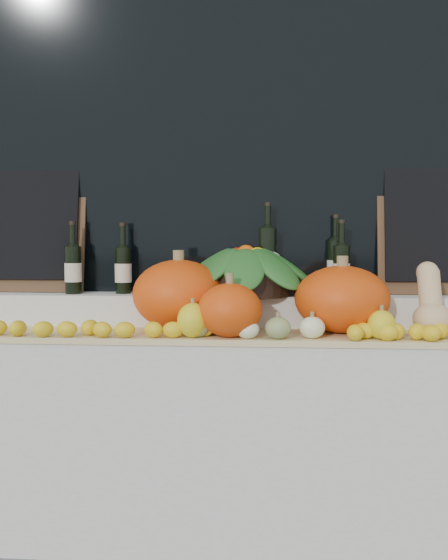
{
  "coord_description": "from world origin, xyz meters",
  "views": [
    {
      "loc": [
        0.19,
        -1.11,
        1.31
      ],
      "look_at": [
        0.0,
        1.45,
        1.12
      ],
      "focal_mm": 40.0,
      "sensor_mm": 36.0,
      "label": 1
    }
  ],
  "objects_px": {
    "produce_bowl": "(246,270)",
    "wine_bottle_tall": "(268,260)",
    "butternut_squash": "(431,305)",
    "pumpkin_left": "(179,294)",
    "pumpkin_right": "(342,299)"
  },
  "relations": [
    {
      "from": "pumpkin_right",
      "to": "butternut_squash",
      "type": "height_order",
      "value": "butternut_squash"
    },
    {
      "from": "pumpkin_left",
      "to": "pumpkin_right",
      "type": "relative_size",
      "value": 1.01
    },
    {
      "from": "butternut_squash",
      "to": "wine_bottle_tall",
      "type": "relative_size",
      "value": 0.71
    },
    {
      "from": "pumpkin_right",
      "to": "wine_bottle_tall",
      "type": "bearing_deg",
      "value": 143.39
    },
    {
      "from": "pumpkin_right",
      "to": "butternut_squash",
      "type": "distance_m",
      "value": 0.35
    },
    {
      "from": "pumpkin_left",
      "to": "pumpkin_right",
      "type": "height_order",
      "value": "pumpkin_left"
    },
    {
      "from": "pumpkin_left",
      "to": "wine_bottle_tall",
      "type": "xyz_separation_m",
      "value": [
        0.38,
        0.18,
        0.14
      ]
    },
    {
      "from": "pumpkin_right",
      "to": "butternut_squash",
      "type": "relative_size",
      "value": 1.33
    },
    {
      "from": "pumpkin_left",
      "to": "butternut_squash",
      "type": "bearing_deg",
      "value": -5.27
    },
    {
      "from": "pumpkin_left",
      "to": "pumpkin_right",
      "type": "distance_m",
      "value": 0.68
    },
    {
      "from": "butternut_squash",
      "to": "wine_bottle_tall",
      "type": "bearing_deg",
      "value": 156.99
    },
    {
      "from": "pumpkin_right",
      "to": "produce_bowl",
      "type": "bearing_deg",
      "value": 153.87
    },
    {
      "from": "produce_bowl",
      "to": "wine_bottle_tall",
      "type": "xyz_separation_m",
      "value": [
        0.09,
        0.03,
        0.04
      ]
    },
    {
      "from": "pumpkin_left",
      "to": "produce_bowl",
      "type": "bearing_deg",
      "value": 28.27
    },
    {
      "from": "produce_bowl",
      "to": "wine_bottle_tall",
      "type": "height_order",
      "value": "wine_bottle_tall"
    }
  ]
}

